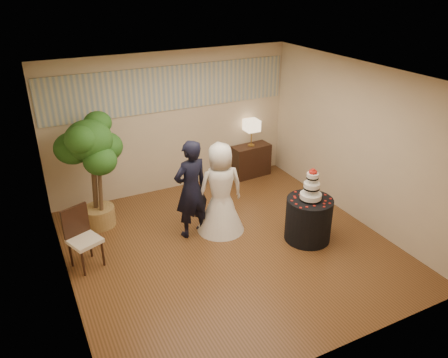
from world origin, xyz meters
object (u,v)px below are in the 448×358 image
console (251,161)px  side_chair (84,239)px  table_lamp (251,133)px  ficus_tree (93,173)px  cake_table (308,219)px  bride (221,188)px  wedding_cake (312,184)px  groom (191,189)px

console → side_chair: 4.27m
table_lamp → ficus_tree: ficus_tree is taller
cake_table → side_chair: bearing=165.6°
side_chair → bride: bearing=-20.6°
table_lamp → wedding_cake: bearing=-98.7°
bride → ficus_tree: bearing=-23.0°
groom → wedding_cake: 1.97m
console → table_lamp: bearing=0.0°
ficus_tree → console: bearing=10.4°
table_lamp → side_chair: (-3.89, -1.76, -0.51)m
ficus_tree → side_chair: size_ratio=2.13×
console → cake_table: bearing=-102.7°
groom → wedding_cake: (1.68, -1.02, 0.17)m
ficus_tree → wedding_cake: bearing=-33.5°
bride → cake_table: size_ratio=2.10×
cake_table → wedding_cake: size_ratio=1.38×
bride → wedding_cake: bearing=149.1°
side_chair → ficus_tree: bearing=47.8°
ficus_tree → bride: bearing=-30.3°
table_lamp → side_chair: table_lamp is taller
bride → ficus_tree: ficus_tree is taller
cake_table → console: size_ratio=0.90×
side_chair → cake_table: bearing=-35.8°
bride → console: (1.59, 1.73, -0.45)m
cake_table → ficus_tree: (-3.05, 2.02, 0.65)m
wedding_cake → side_chair: (-3.48, 0.89, -0.55)m
cake_table → ficus_tree: 3.72m
cake_table → wedding_cake: bearing=0.0°
wedding_cake → side_chair: wedding_cake is taller
wedding_cake → cake_table: bearing=0.0°
table_lamp → side_chair: size_ratio=0.60×
ficus_tree → table_lamp: bearing=10.4°
groom → cake_table: bearing=137.3°
bride → table_lamp: 2.35m
table_lamp → side_chair: 4.30m
groom → ficus_tree: (-1.37, 1.00, 0.17)m
groom → table_lamp: 2.66m
bride → table_lamp: bearing=-125.3°
cake_table → console: cake_table is taller
table_lamp → ficus_tree: (-3.46, -0.64, 0.03)m
groom → bride: size_ratio=1.07×
cake_table → console: 2.69m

